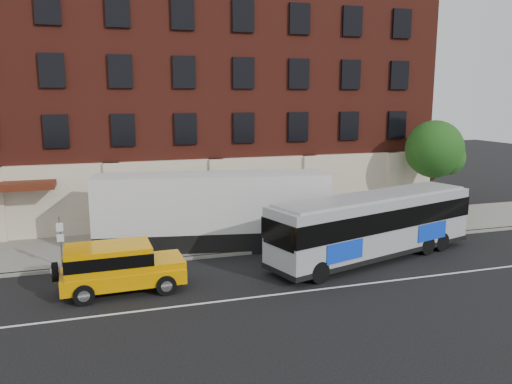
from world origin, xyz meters
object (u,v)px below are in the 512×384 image
object	(u,v)px
shipping_container	(213,212)
yellow_suv	(117,265)
street_tree	(435,151)
city_bus	(374,224)
sign_pole	(61,240)

from	to	relation	value
shipping_container	yellow_suv	bearing A→B (deg)	-137.20
street_tree	city_bus	xyz separation A→B (m)	(-7.66, -5.98, -2.66)
sign_pole	city_bus	distance (m)	14.63
city_bus	yellow_suv	bearing A→B (deg)	-176.32
city_bus	shipping_container	xyz separation A→B (m)	(-7.09, 3.85, 0.19)
shipping_container	sign_pole	bearing A→B (deg)	-170.55
sign_pole	shipping_container	world-z (taller)	shipping_container
sign_pole	street_tree	size ratio (longest dim) A/B	0.40
street_tree	yellow_suv	size ratio (longest dim) A/B	1.20
street_tree	city_bus	bearing A→B (deg)	-142.03
city_bus	yellow_suv	size ratio (longest dim) A/B	2.28
sign_pole	yellow_suv	bearing A→B (deg)	-56.16
yellow_suv	street_tree	bearing A→B (deg)	18.88
street_tree	shipping_container	xyz separation A→B (m)	(-14.75, -2.12, -2.46)
sign_pole	yellow_suv	size ratio (longest dim) A/B	0.48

